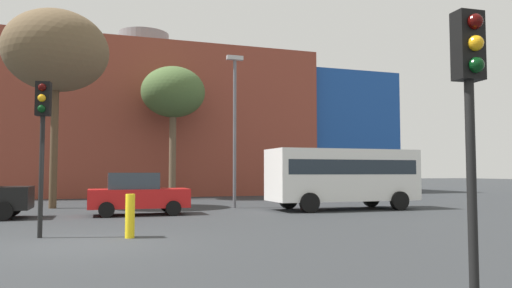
{
  "coord_description": "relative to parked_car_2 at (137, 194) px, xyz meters",
  "views": [
    {
      "loc": [
        0.29,
        -11.96,
        1.69
      ],
      "look_at": [
        6.58,
        7.02,
        2.89
      ],
      "focal_mm": 33.26,
      "sensor_mm": 36.0,
      "label": 1
    }
  ],
  "objects": [
    {
      "name": "parked_car_2",
      "position": [
        0.0,
        0.0,
        0.0
      ],
      "size": [
        3.86,
        1.9,
        1.67
      ],
      "color": "red",
      "rests_on": "ground_plane"
    },
    {
      "name": "bare_tree_1",
      "position": [
        2.95,
        10.79,
        5.92
      ],
      "size": [
        4.07,
        4.07,
        8.45
      ],
      "color": "brown",
      "rests_on": "ground_plane"
    },
    {
      "name": "building_backdrop",
      "position": [
        1.77,
        19.31,
        4.49
      ],
      "size": [
        40.51,
        12.48,
        12.89
      ],
      "color": "brown",
      "rests_on": "ground_plane"
    },
    {
      "name": "traffic_light_near_right",
      "position": [
        3.04,
        -14.58,
        1.95
      ],
      "size": [
        0.37,
        0.37,
        3.77
      ],
      "rotation": [
        0.0,
        0.0,
        -1.62
      ],
      "color": "black",
      "rests_on": "ground_plane"
    },
    {
      "name": "bare_tree_0",
      "position": [
        -3.52,
        4.81,
        6.63
      ],
      "size": [
        4.85,
        4.85,
        9.44
      ],
      "color": "brown",
      "rests_on": "ground_plane"
    },
    {
      "name": "street_lamp",
      "position": [
        4.66,
        2.33,
        3.34
      ],
      "size": [
        0.8,
        0.24,
        7.31
      ],
      "color": "#59595E",
      "rests_on": "ground_plane"
    },
    {
      "name": "bollard_yellow_0",
      "position": [
        -0.69,
        -6.74,
        -0.27
      ],
      "size": [
        0.24,
        0.24,
        1.13
      ],
      "primitive_type": "cylinder",
      "color": "yellow",
      "rests_on": "ground_plane"
    },
    {
      "name": "traffic_light_island",
      "position": [
        -2.9,
        -6.01,
        2.15
      ],
      "size": [
        0.4,
        0.39,
        4.06
      ],
      "rotation": [
        0.0,
        0.0,
        -1.74
      ],
      "color": "black",
      "rests_on": "ground_plane"
    },
    {
      "name": "ground_plane",
      "position": [
        -1.76,
        -7.47,
        -0.83
      ],
      "size": [
        200.0,
        200.0,
        0.0
      ],
      "primitive_type": "plane",
      "color": "#2D3033"
    },
    {
      "name": "white_bus",
      "position": [
        9.1,
        -0.11,
        0.79
      ],
      "size": [
        6.8,
        2.62,
        2.72
      ],
      "color": "white",
      "rests_on": "ground_plane"
    }
  ]
}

